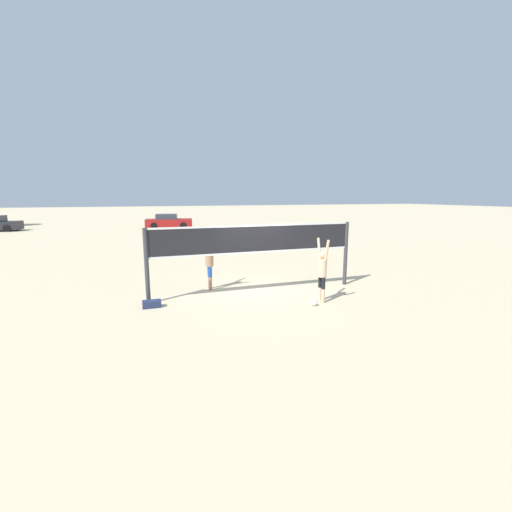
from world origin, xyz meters
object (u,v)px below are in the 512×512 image
volleyball_net (256,246)px  gear_bag (152,304)px  volleyball (314,302)px  player_spiker (322,269)px  player_blocker (209,259)px  parked_car_mid (169,222)px

volleyball_net → gear_bag: bearing=-172.8°
volleyball_net → volleyball: bearing=-57.8°
player_spiker → player_blocker: (-3.03, 2.61, 0.04)m
gear_bag → parked_car_mid: parked_car_mid is taller
parked_car_mid → player_blocker: bearing=-82.9°
player_spiker → volleyball_net: bearing=44.9°
volleyball_net → gear_bag: size_ratio=13.33×
volleyball_net → gear_bag: volleyball_net is taller
gear_bag → volleyball: bearing=-17.4°
player_blocker → parked_car_mid: 24.54m
gear_bag → parked_car_mid: (2.84, 25.94, 0.54)m
volleyball_net → player_blocker: 1.80m
gear_bag → parked_car_mid: bearing=83.7°
gear_bag → parked_car_mid: size_ratio=0.11×
player_spiker → volleyball: (-0.42, -0.27, -0.94)m
player_blocker → parked_car_mid: (0.77, 24.52, -0.45)m
volleyball_net → player_blocker: (-1.41, 0.98, -0.53)m
volleyball_net → volleyball: size_ratio=32.74×
volleyball → gear_bag: (-4.68, 1.47, 0.00)m
player_spiker → volleyball: size_ratio=9.12×
player_blocker → gear_bag: bearing=-55.6°
volleyball_net → volleyball: 2.72m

